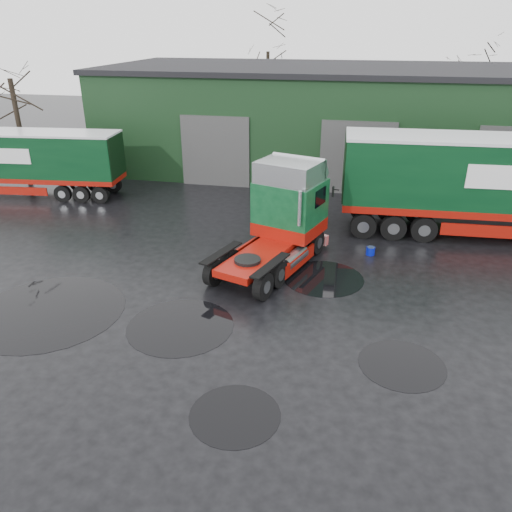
{
  "coord_description": "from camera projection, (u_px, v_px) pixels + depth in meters",
  "views": [
    {
      "loc": [
        2.18,
        -13.45,
        8.58
      ],
      "look_at": [
        -0.9,
        1.09,
        1.7
      ],
      "focal_mm": 35.0,
      "sensor_mm": 36.0,
      "label": 1
    }
  ],
  "objects": [
    {
      "name": "hero_tractor",
      "position": [
        269.0,
        221.0,
        18.59
      ],
      "size": [
        4.55,
        6.84,
        3.92
      ],
      "primitive_type": null,
      "rotation": [
        0.0,
        0.0,
        -0.32
      ],
      "color": "#0E4322",
      "rests_on": "ground"
    },
    {
      "name": "tree_back_b",
      "position": [
        468.0,
        93.0,
        39.14
      ],
      "size": [
        4.4,
        4.4,
        7.5
      ],
      "primitive_type": null,
      "color": "black",
      "rests_on": "ground"
    },
    {
      "name": "ground",
      "position": [
        276.0,
        321.0,
        15.96
      ],
      "size": [
        100.0,
        100.0,
        0.0
      ],
      "primitive_type": "plane",
      "color": "black"
    },
    {
      "name": "tree_back_a",
      "position": [
        268.0,
        76.0,
        41.72
      ],
      "size": [
        4.4,
        4.4,
        9.5
      ],
      "primitive_type": null,
      "color": "black",
      "rests_on": "ground"
    },
    {
      "name": "puddle_0",
      "position": [
        235.0,
        415.0,
        12.08
      ],
      "size": [
        2.24,
        2.24,
        0.01
      ],
      "primitive_type": "cylinder",
      "color": "black",
      "rests_on": "ground"
    },
    {
      "name": "puddle_1",
      "position": [
        323.0,
        278.0,
        18.62
      ],
      "size": [
        3.01,
        3.01,
        0.01
      ],
      "primitive_type": "cylinder",
      "color": "black",
      "rests_on": "ground"
    },
    {
      "name": "puddle_3",
      "position": [
        402.0,
        365.0,
        13.88
      ],
      "size": [
        2.41,
        2.41,
        0.01
      ],
      "primitive_type": "cylinder",
      "color": "black",
      "rests_on": "ground"
    },
    {
      "name": "warehouse",
      "position": [
        361.0,
        118.0,
        32.01
      ],
      "size": [
        32.4,
        12.4,
        6.3
      ],
      "color": "black",
      "rests_on": "ground"
    },
    {
      "name": "wash_bucket",
      "position": [
        370.0,
        251.0,
        20.48
      ],
      "size": [
        0.46,
        0.46,
        0.34
      ],
      "primitive_type": "cylinder",
      "rotation": [
        0.0,
        0.0,
        0.34
      ],
      "color": "#071097",
      "rests_on": "ground"
    },
    {
      "name": "tree_left",
      "position": [
        16.0,
        110.0,
        28.01
      ],
      "size": [
        4.4,
        4.4,
        8.5
      ],
      "primitive_type": null,
      "color": "black",
      "rests_on": "ground"
    },
    {
      "name": "trailer_left",
      "position": [
        18.0,
        163.0,
        27.09
      ],
      "size": [
        11.57,
        3.46,
        3.54
      ],
      "primitive_type": null,
      "rotation": [
        0.0,
        0.0,
        1.67
      ],
      "color": "silver",
      "rests_on": "ground"
    },
    {
      "name": "puddle_4",
      "position": [
        180.0,
        326.0,
        15.65
      ],
      "size": [
        3.37,
        3.37,
        0.01
      ],
      "primitive_type": "cylinder",
      "color": "black",
      "rests_on": "ground"
    },
    {
      "name": "lorry_right",
      "position": [
        495.0,
        188.0,
        21.52
      ],
      "size": [
        16.92,
        3.69,
        4.42
      ],
      "primitive_type": null,
      "rotation": [
        0.0,
        0.0,
        -1.52
      ],
      "color": "silver",
      "rests_on": "ground"
    },
    {
      "name": "puddle_2",
      "position": [
        49.0,
        311.0,
        16.48
      ],
      "size": [
        4.97,
        4.97,
        0.01
      ],
      "primitive_type": "cylinder",
      "color": "black",
      "rests_on": "ground"
    }
  ]
}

